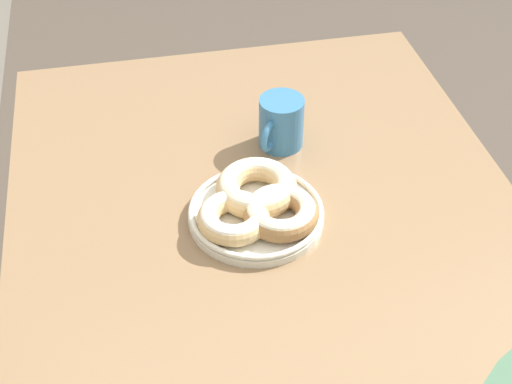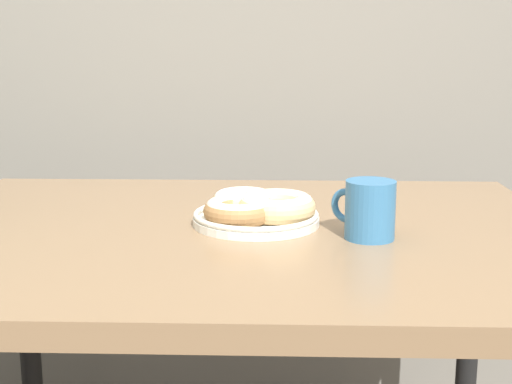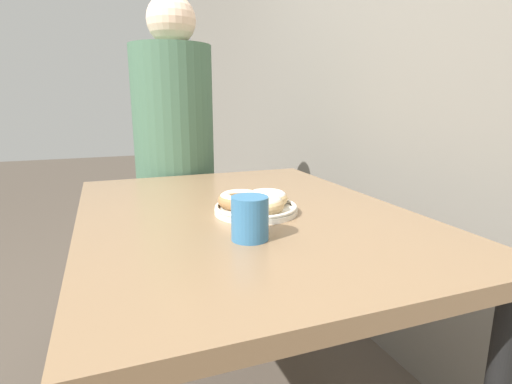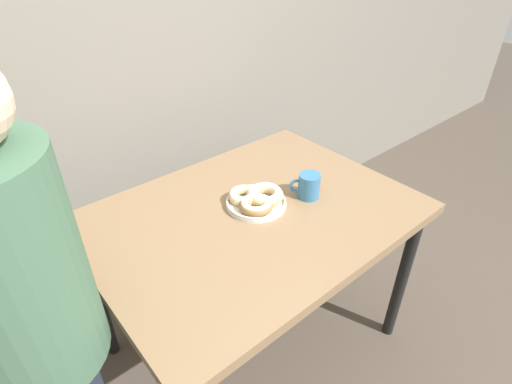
% 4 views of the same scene
% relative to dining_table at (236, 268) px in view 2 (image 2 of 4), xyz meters
% --- Properties ---
extents(dining_table, '(1.19, 0.88, 0.76)m').
position_rel_dining_table_xyz_m(dining_table, '(0.00, 0.00, 0.00)').
color(dining_table, '#846647').
rests_on(dining_table, ground_plane).
extents(donut_plate, '(0.24, 0.24, 0.06)m').
position_rel_dining_table_xyz_m(donut_plate, '(0.04, 0.02, 0.11)').
color(donut_plate, silver).
rests_on(donut_plate, dining_table).
extents(coffee_mug, '(0.11, 0.10, 0.10)m').
position_rel_dining_table_xyz_m(coffee_mug, '(0.23, -0.06, 0.13)').
color(coffee_mug, teal).
rests_on(coffee_mug, dining_table).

